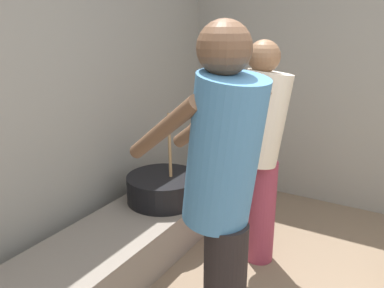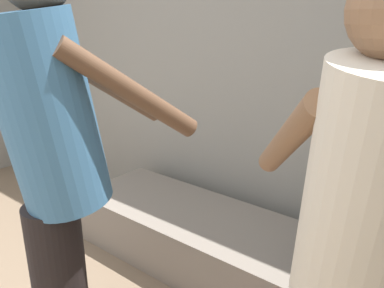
# 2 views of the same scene
# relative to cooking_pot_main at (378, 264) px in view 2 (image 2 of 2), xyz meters

# --- Properties ---
(block_enclosure_rear) EXTENTS (5.18, 0.20, 2.25)m
(block_enclosure_rear) POSITION_rel_cooking_pot_main_xyz_m (-1.07, 0.55, 0.70)
(block_enclosure_rear) COLOR gray
(block_enclosure_rear) RESTS_ON ground_plane
(hearth_ledge) EXTENTS (2.48, 0.60, 0.32)m
(hearth_ledge) POSITION_rel_cooking_pot_main_xyz_m (-0.56, 0.03, -0.26)
(hearth_ledge) COLOR slate
(hearth_ledge) RESTS_ON ground_plane
(cooking_pot_main) EXTENTS (0.56, 0.56, 0.66)m
(cooking_pot_main) POSITION_rel_cooking_pot_main_xyz_m (0.00, 0.00, 0.00)
(cooking_pot_main) COLOR black
(cooking_pot_main) RESTS_ON hearth_ledge
(cook_in_blue_shirt) EXTENTS (0.53, 0.75, 1.67)m
(cook_in_blue_shirt) POSITION_rel_cooking_pot_main_xyz_m (-0.89, -0.93, 0.54)
(cook_in_blue_shirt) COLOR black
(cook_in_blue_shirt) RESTS_ON ground_plane
(cook_in_cream_shirt) EXTENTS (0.66, 0.70, 1.56)m
(cook_in_cream_shirt) POSITION_rel_cooking_pot_main_xyz_m (0.08, -0.74, 0.46)
(cook_in_cream_shirt) COLOR #8C3347
(cook_in_cream_shirt) RESTS_ON ground_plane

